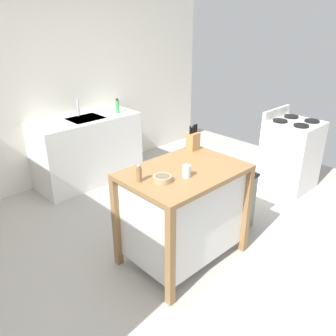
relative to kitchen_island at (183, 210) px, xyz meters
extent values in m
plane|color=#ADA8A0|center=(0.08, 0.07, -0.51)|extent=(6.12, 6.12, 0.00)
cube|color=silver|center=(0.08, 2.40, 0.79)|extent=(5.12, 0.10, 2.60)
cube|color=olive|center=(0.00, 0.00, 0.38)|extent=(1.05, 0.75, 0.04)
cube|color=silver|center=(0.00, 0.00, -0.02)|extent=(0.95, 0.65, 0.77)
cube|color=olive|center=(-0.50, -0.34, -0.07)|extent=(0.06, 0.06, 0.87)
cube|color=olive|center=(0.50, -0.34, -0.07)|extent=(0.06, 0.06, 0.87)
cube|color=olive|center=(-0.50, 0.34, -0.07)|extent=(0.06, 0.06, 0.87)
cube|color=olive|center=(0.50, 0.34, -0.07)|extent=(0.06, 0.06, 0.87)
cube|color=#AD7F4C|center=(0.41, 0.27, 0.49)|extent=(0.11, 0.09, 0.17)
cylinder|color=black|center=(0.36, 0.27, 0.61)|extent=(0.02, 0.02, 0.08)
cylinder|color=black|center=(0.38, 0.27, 0.60)|extent=(0.02, 0.02, 0.06)
cylinder|color=black|center=(0.41, 0.27, 0.61)|extent=(0.02, 0.02, 0.08)
cylinder|color=black|center=(0.43, 0.27, 0.61)|extent=(0.02, 0.02, 0.08)
cylinder|color=black|center=(0.45, 0.27, 0.61)|extent=(0.02, 0.02, 0.08)
cylinder|color=tan|center=(-0.29, -0.04, 0.43)|extent=(0.15, 0.15, 0.05)
cylinder|color=brown|center=(-0.29, -0.04, 0.45)|extent=(0.12, 0.12, 0.01)
cylinder|color=silver|center=(-0.09, -0.11, 0.45)|extent=(0.07, 0.07, 0.10)
cylinder|color=olive|center=(-0.42, 0.09, 0.47)|extent=(0.04, 0.04, 0.12)
sphere|color=#99999E|center=(-0.42, 0.09, 0.54)|extent=(0.03, 0.03, 0.03)
cube|color=slate|center=(0.77, -0.04, -0.21)|extent=(0.34, 0.26, 0.60)
cube|color=black|center=(0.77, -0.04, 0.10)|extent=(0.36, 0.28, 0.03)
cube|color=silver|center=(0.27, 2.05, -0.06)|extent=(1.41, 0.60, 0.89)
cube|color=silver|center=(0.27, 2.03, 0.37)|extent=(0.44, 0.36, 0.03)
cylinder|color=#B7BCC1|center=(0.27, 2.19, 0.49)|extent=(0.02, 0.02, 0.22)
cylinder|color=green|center=(0.73, 1.96, 0.47)|extent=(0.05, 0.05, 0.17)
cylinder|color=black|center=(0.73, 1.96, 0.56)|extent=(0.03, 0.03, 0.02)
cube|color=white|center=(2.09, 0.06, -0.06)|extent=(0.60, 0.60, 0.89)
cube|color=white|center=(2.09, 0.34, 0.44)|extent=(0.60, 0.04, 0.12)
cylinder|color=black|center=(1.95, -0.08, 0.39)|extent=(0.18, 0.18, 0.02)
cylinder|color=black|center=(2.23, -0.08, 0.39)|extent=(0.18, 0.18, 0.02)
cylinder|color=black|center=(1.95, 0.20, 0.39)|extent=(0.18, 0.18, 0.02)
cylinder|color=black|center=(2.23, 0.20, 0.39)|extent=(0.18, 0.18, 0.02)
camera|label=1|loc=(-1.95, -1.84, 1.62)|focal=36.82mm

